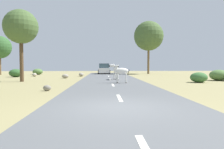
# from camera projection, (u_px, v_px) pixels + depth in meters

# --- Properties ---
(ground_plane) EXTENTS (90.00, 90.00, 0.00)m
(ground_plane) POSITION_uv_depth(u_px,v_px,m) (117.00, 108.00, 7.37)
(ground_plane) COLOR #8E8456
(road) EXTENTS (6.00, 64.00, 0.05)m
(road) POSITION_uv_depth(u_px,v_px,m) (124.00, 108.00, 7.38)
(road) COLOR #56595B
(road) RESTS_ON ground_plane
(lane_markings) EXTENTS (0.16, 56.00, 0.01)m
(lane_markings) POSITION_uv_depth(u_px,v_px,m) (127.00, 113.00, 6.38)
(lane_markings) COLOR silver
(lane_markings) RESTS_ON road
(zebra_0) EXTENTS (0.61, 1.63, 1.55)m
(zebra_0) POSITION_uv_depth(u_px,v_px,m) (116.00, 71.00, 21.04)
(zebra_0) COLOR silver
(zebra_0) RESTS_ON road
(zebra_2) EXTENTS (1.73, 0.57, 1.63)m
(zebra_2) POSITION_uv_depth(u_px,v_px,m) (121.00, 71.00, 17.11)
(zebra_2) COLOR silver
(zebra_2) RESTS_ON road
(car_0) EXTENTS (2.05, 4.36, 1.74)m
(car_0) POSITION_uv_depth(u_px,v_px,m) (104.00, 69.00, 35.11)
(car_0) COLOR white
(car_0) RESTS_ON road
(tree_0) EXTENTS (5.02, 5.02, 9.02)m
(tree_0) POSITION_uv_depth(u_px,v_px,m) (149.00, 36.00, 35.23)
(tree_0) COLOR brown
(tree_0) RESTS_ON ground_plane
(tree_1) EXTENTS (3.50, 3.50, 6.05)m
(tree_1) POSITION_uv_depth(u_px,v_px,m) (0.00, 47.00, 31.94)
(tree_1) COLOR brown
(tree_1) RESTS_ON ground_plane
(tree_4) EXTENTS (3.10, 3.10, 6.61)m
(tree_4) POSITION_uv_depth(u_px,v_px,m) (21.00, 27.00, 18.88)
(tree_4) COLOR #4C3823
(tree_4) RESTS_ON ground_plane
(bush_0) EXTENTS (1.71, 1.54, 1.02)m
(bush_0) POSITION_uv_depth(u_px,v_px,m) (16.00, 73.00, 26.44)
(bush_0) COLOR #2D5628
(bush_0) RESTS_ON ground_plane
(bush_1) EXTENTS (1.80, 1.62, 1.08)m
(bush_1) POSITION_uv_depth(u_px,v_px,m) (219.00, 75.00, 20.42)
(bush_1) COLOR #4C7038
(bush_1) RESTS_ON ground_plane
(bush_3) EXTENTS (1.58, 1.42, 0.95)m
(bush_3) POSITION_uv_depth(u_px,v_px,m) (38.00, 72.00, 32.77)
(bush_3) COLOR #4C7038
(bush_3) RESTS_ON ground_plane
(bush_4) EXTENTS (1.50, 1.35, 0.90)m
(bush_4) POSITION_uv_depth(u_px,v_px,m) (199.00, 77.00, 18.18)
(bush_4) COLOR #386633
(bush_4) RESTS_ON ground_plane
(rock_0) EXTENTS (0.64, 0.66, 0.51)m
(rock_0) POSITION_uv_depth(u_px,v_px,m) (81.00, 75.00, 27.77)
(rock_0) COLOR gray
(rock_0) RESTS_ON ground_plane
(rock_1) EXTENTS (0.58, 0.63, 0.46)m
(rock_1) POSITION_uv_depth(u_px,v_px,m) (35.00, 75.00, 27.74)
(rock_1) COLOR #A89E8C
(rock_1) RESTS_ON ground_plane
(rock_2) EXTENTS (0.47, 0.35, 0.35)m
(rock_2) POSITION_uv_depth(u_px,v_px,m) (47.00, 88.00, 12.31)
(rock_2) COLOR gray
(rock_2) RESTS_ON ground_plane
(rock_3) EXTENTS (0.77, 0.57, 0.49)m
(rock_3) POSITION_uv_depth(u_px,v_px,m) (65.00, 76.00, 23.93)
(rock_3) COLOR gray
(rock_3) RESTS_ON ground_plane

